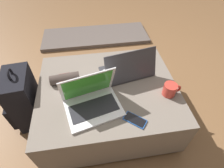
% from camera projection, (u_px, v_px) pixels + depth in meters
% --- Properties ---
extents(ground_plane, '(14.00, 14.00, 0.00)m').
position_uv_depth(ground_plane, '(108.00, 116.00, 1.53)').
color(ground_plane, brown).
extents(ottoman, '(0.99, 0.81, 0.39)m').
position_uv_depth(ottoman, '(108.00, 103.00, 1.39)').
color(ottoman, '#3D3832').
rests_on(ottoman, ground_plane).
extents(laptop_near, '(0.39, 0.33, 0.26)m').
position_uv_depth(laptop_near, '(92.00, 100.00, 1.10)').
color(laptop_near, silver).
rests_on(laptop_near, ottoman).
extents(laptop_far, '(0.41, 0.29, 0.23)m').
position_uv_depth(laptop_far, '(128.00, 70.00, 1.30)').
color(laptop_far, '#333338').
rests_on(laptop_far, ottoman).
extents(cell_phone, '(0.15, 0.14, 0.01)m').
position_uv_depth(cell_phone, '(135.00, 120.00, 1.06)').
color(cell_phone, '#1E4C9E').
rests_on(cell_phone, ottoman).
extents(backpack, '(0.25, 0.31, 0.55)m').
position_uv_depth(backpack, '(24.00, 101.00, 1.35)').
color(backpack, black).
rests_on(backpack, ground_plane).
extents(wrist_brace, '(0.22, 0.10, 0.07)m').
position_uv_depth(wrist_brace, '(65.00, 78.00, 1.26)').
color(wrist_brace, '#3D332D').
rests_on(wrist_brace, ottoman).
extents(coffee_mug, '(0.12, 0.09, 0.09)m').
position_uv_depth(coffee_mug, '(170.00, 90.00, 1.17)').
color(coffee_mug, red).
rests_on(coffee_mug, ottoman).
extents(fireplace_hearth, '(1.40, 0.50, 0.04)m').
position_uv_depth(fireplace_hearth, '(96.00, 36.00, 2.39)').
color(fireplace_hearth, '#564C47').
rests_on(fireplace_hearth, ground_plane).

